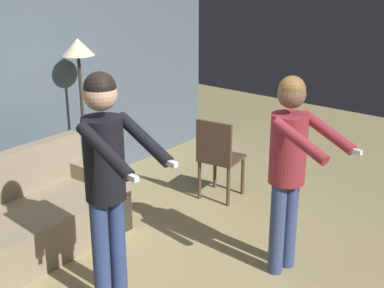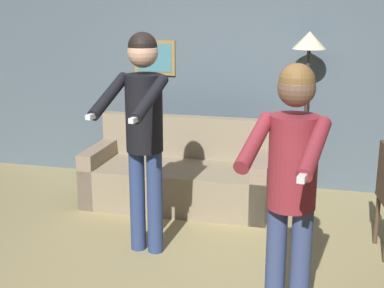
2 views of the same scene
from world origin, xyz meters
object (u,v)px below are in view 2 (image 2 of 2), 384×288
at_px(person_standing_left, 143,121).
at_px(person_standing_right, 292,175).
at_px(torchiere_lamp, 308,59).
at_px(couch, 180,177).

xyz_separation_m(person_standing_left, person_standing_right, (1.24, -0.81, -0.09)).
relative_size(torchiere_lamp, person_standing_left, 0.97).
bearing_deg(torchiere_lamp, couch, -156.03).
bearing_deg(person_standing_right, couch, 122.43).
relative_size(person_standing_left, person_standing_right, 1.07).
height_order(person_standing_left, person_standing_right, person_standing_left).
height_order(couch, torchiere_lamp, torchiere_lamp).
distance_m(torchiere_lamp, person_standing_right, 2.58).
height_order(couch, person_standing_left, person_standing_left).
distance_m(couch, person_standing_left, 1.46).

